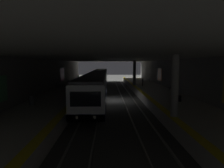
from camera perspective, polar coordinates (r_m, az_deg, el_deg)
ground_plane at (r=25.25m, az=0.05°, el=-5.10°), size 120.00×120.00×0.00m
track_left at (r=25.38m, az=5.04°, el=-4.88°), size 60.00×1.53×0.16m
track_right at (r=25.27m, az=-4.97°, el=-4.92°), size 60.00×1.53×0.16m
platform_left at (r=26.13m, az=14.58°, el=-3.74°), size 60.00×5.30×1.06m
platform_right at (r=25.84m, az=-14.66°, el=-3.86°), size 60.00×5.30×1.06m
wall_left at (r=26.79m, az=20.70°, el=1.21°), size 60.00×0.56×5.60m
wall_right at (r=26.38m, az=-20.94°, el=1.12°), size 60.00×0.56×5.60m
ceiling_slab at (r=24.77m, az=0.05°, el=8.18°), size 60.00×19.40×0.40m
pillar_near at (r=14.40m, az=18.74°, el=-0.57°), size 0.56×0.56×4.55m
pillar_far at (r=34.60m, az=6.91°, el=3.46°), size 0.56×0.56×4.55m
metro_train at (r=32.99m, az=-4.11°, el=1.10°), size 39.20×2.83×3.49m
bench_left_mid at (r=27.89m, az=17.79°, el=-1.04°), size 1.70×0.47×0.86m
bench_left_far at (r=41.73m, az=11.32°, el=1.43°), size 1.70×0.47×0.86m
bench_right_near at (r=31.21m, az=-16.06°, el=-0.25°), size 1.70×0.47×0.86m
bench_right_mid at (r=38.40m, az=-13.26°, el=0.99°), size 1.70×0.47×0.86m
person_waiting_near at (r=33.12m, az=9.38°, el=0.81°), size 0.60×0.22×1.56m
person_walking_mid at (r=40.28m, az=-10.28°, el=1.88°), size 0.60×0.24×1.72m
suitcase_rolling at (r=20.60m, az=19.97°, el=-4.18°), size 0.44×0.24×0.93m
trash_bin at (r=19.23m, az=-23.40°, el=-4.70°), size 0.44×0.44×0.85m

